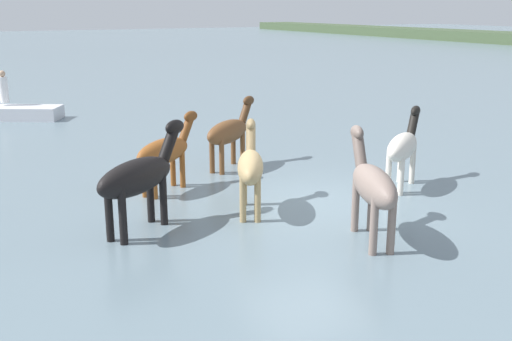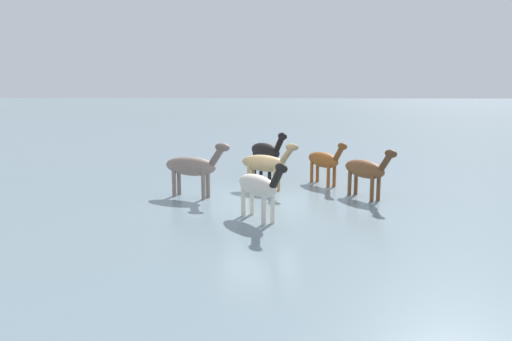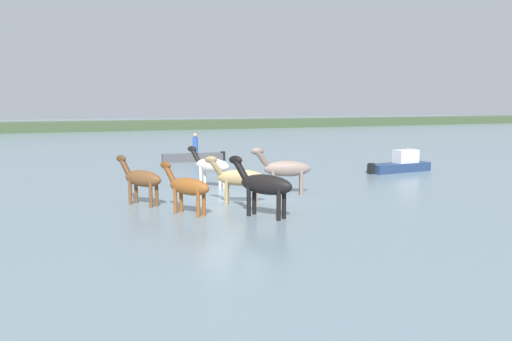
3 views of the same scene
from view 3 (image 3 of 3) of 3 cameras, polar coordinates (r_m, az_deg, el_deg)
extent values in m
plane|color=slate|center=(19.76, -2.64, -3.05)|extent=(204.20, 204.20, 0.00)
cube|color=#3F5134|center=(70.33, -16.70, 4.32)|extent=(183.78, 6.00, 2.40)
ellipsoid|color=tan|center=(18.39, -1.67, -0.81)|extent=(1.78, 1.27, 0.59)
cylinder|color=tan|center=(18.41, -3.33, -2.33)|extent=(0.13, 0.13, 0.96)
cylinder|color=tan|center=(18.68, -3.19, -2.18)|extent=(0.13, 0.13, 0.96)
cylinder|color=tan|center=(18.26, -0.10, -2.39)|extent=(0.13, 0.13, 0.96)
cylinder|color=tan|center=(18.54, 0.00, -2.24)|extent=(0.13, 0.13, 0.96)
cylinder|color=olive|center=(18.48, -4.51, 0.40)|extent=(0.56, 0.43, 0.64)
ellipsoid|color=olive|center=(18.49, -5.08, 1.22)|extent=(0.52, 0.40, 0.26)
ellipsoid|color=gray|center=(20.37, 3.51, 0.22)|extent=(1.95, 1.20, 0.63)
cylinder|color=gray|center=(20.26, 1.93, -1.29)|extent=(0.14, 0.14, 1.04)
cylinder|color=gray|center=(20.56, 1.90, -1.16)|extent=(0.14, 0.14, 1.04)
cylinder|color=gray|center=(20.34, 5.11, -1.29)|extent=(0.14, 0.14, 1.04)
cylinder|color=gray|center=(20.64, 5.03, -1.15)|extent=(0.14, 0.14, 1.04)
cylinder|color=#63544C|center=(20.28, 0.70, 1.37)|extent=(0.61, 0.41, 0.69)
ellipsoid|color=#63544C|center=(20.24, 0.14, 2.16)|extent=(0.56, 0.39, 0.28)
ellipsoid|color=brown|center=(18.59, -12.54, -0.88)|extent=(1.40, 1.74, 0.59)
cylinder|color=brown|center=(18.96, -13.90, -2.24)|extent=(0.13, 0.13, 0.97)
cylinder|color=brown|center=(19.14, -13.26, -2.13)|extent=(0.13, 0.13, 0.97)
cylinder|color=brown|center=(18.19, -11.69, -2.58)|extent=(0.13, 0.13, 0.97)
cylinder|color=brown|center=(18.39, -11.06, -2.46)|extent=(0.13, 0.13, 0.97)
cylinder|color=#50311A|center=(19.22, -14.47, 0.48)|extent=(0.47, 0.56, 0.64)
ellipsoid|color=#50311A|center=(19.33, -14.85, 1.30)|extent=(0.43, 0.51, 0.26)
ellipsoid|color=brown|center=(16.77, -7.48, -1.79)|extent=(1.32, 1.70, 0.57)
cylinder|color=brown|center=(17.10, -9.01, -3.22)|extent=(0.12, 0.12, 0.93)
cylinder|color=brown|center=(17.29, -8.37, -3.09)|extent=(0.12, 0.12, 0.93)
cylinder|color=brown|center=(16.41, -6.49, -3.64)|extent=(0.12, 0.12, 0.93)
cylinder|color=brown|center=(16.61, -5.86, -3.49)|extent=(0.12, 0.12, 0.93)
cylinder|color=brown|center=(17.34, -9.66, -0.29)|extent=(0.44, 0.54, 0.62)
ellipsoid|color=brown|center=(17.43, -10.09, 0.59)|extent=(0.41, 0.50, 0.25)
ellipsoid|color=silver|center=(22.01, -4.93, 0.59)|extent=(1.43, 1.74, 0.59)
cylinder|color=silver|center=(22.30, -6.21, -0.60)|extent=(0.13, 0.13, 0.97)
cylinder|color=silver|center=(22.51, -5.75, -0.51)|extent=(0.13, 0.13, 0.97)
cylinder|color=silver|center=(21.64, -4.05, -0.82)|extent=(0.13, 0.13, 0.97)
cylinder|color=silver|center=(21.87, -3.60, -0.73)|extent=(0.13, 0.13, 0.97)
cylinder|color=black|center=(22.56, -6.81, 1.71)|extent=(0.47, 0.56, 0.65)
ellipsoid|color=black|center=(22.65, -7.18, 2.41)|extent=(0.44, 0.51, 0.26)
ellipsoid|color=black|center=(16.23, 1.15, -1.58)|extent=(1.52, 1.92, 0.65)
cylinder|color=black|center=(16.52, -0.82, -3.29)|extent=(0.14, 0.14, 1.06)
cylinder|color=black|center=(16.77, -0.20, -3.12)|extent=(0.14, 0.14, 1.06)
cylinder|color=black|center=(15.88, 2.56, -3.74)|extent=(0.14, 0.14, 1.06)
cylinder|color=black|center=(16.14, 3.15, -3.56)|extent=(0.14, 0.14, 1.06)
cylinder|color=black|center=(16.75, -1.74, 0.16)|extent=(0.51, 0.61, 0.71)
ellipsoid|color=black|center=(16.84, -2.30, 1.19)|extent=(0.47, 0.56, 0.28)
cube|color=#4C4C51|center=(32.24, -7.14, 1.33)|extent=(3.83, 1.47, 0.61)
cube|color=black|center=(32.57, -3.71, 1.57)|extent=(0.27, 0.31, 0.66)
cube|color=navy|center=(28.16, 15.73, 0.19)|extent=(3.67, 1.36, 0.61)
cube|color=silver|center=(28.38, 16.41, 1.55)|extent=(1.35, 0.83, 0.70)
cube|color=black|center=(26.89, 12.80, 0.11)|extent=(0.27, 0.30, 0.66)
cylinder|color=#2D51B2|center=(32.07, -6.81, 2.88)|extent=(0.32, 0.32, 0.95)
sphere|color=tan|center=(32.02, -6.83, 3.94)|extent=(0.24, 0.24, 0.24)
camera|label=1|loc=(20.30, 33.25, 7.46)|focal=42.61mm
camera|label=2|loc=(34.59, -12.20, 7.64)|focal=34.35mm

